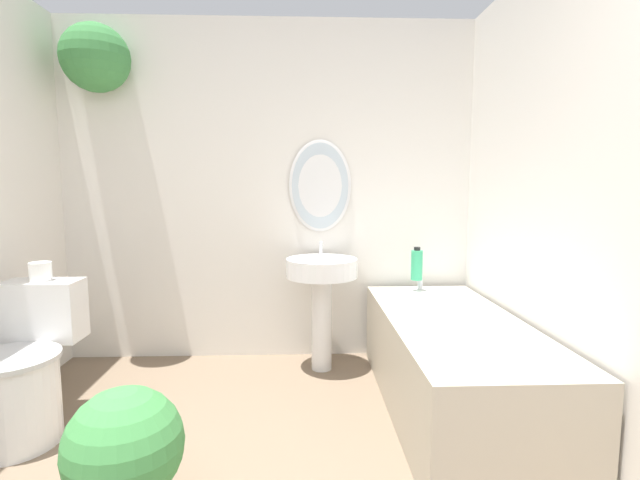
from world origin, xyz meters
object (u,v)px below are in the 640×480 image
object	(u,v)px
pedestal_sink	(322,285)
shampoo_bottle	(417,265)
potted_plant	(125,451)
toilet	(21,375)
bathtub	(453,363)
toilet_paper_roll	(40,272)

from	to	relation	value
pedestal_sink	shampoo_bottle	bearing A→B (deg)	6.18
pedestal_sink	potted_plant	distance (m)	1.69
shampoo_bottle	potted_plant	world-z (taller)	shampoo_bottle
toilet	shampoo_bottle	world-z (taller)	shampoo_bottle
toilet	bathtub	size ratio (longest dim) A/B	0.44
toilet	potted_plant	world-z (taller)	toilet
potted_plant	toilet_paper_roll	xyz separation A→B (m)	(-0.76, 0.92, 0.48)
shampoo_bottle	toilet_paper_roll	distance (m)	2.28
toilet_paper_roll	shampoo_bottle	bearing A→B (deg)	16.09
toilet_paper_roll	pedestal_sink	bearing A→B (deg)	20.12
toilet	bathtub	world-z (taller)	toilet
toilet	pedestal_sink	world-z (taller)	pedestal_sink
toilet	toilet_paper_roll	bearing A→B (deg)	90.00
potted_plant	toilet_paper_roll	world-z (taller)	toilet_paper_roll
toilet	shampoo_bottle	xyz separation A→B (m)	(2.19, 0.86, 0.39)
toilet	toilet_paper_roll	xyz separation A→B (m)	(0.00, 0.23, 0.48)
toilet_paper_roll	bathtub	bearing A→B (deg)	-1.42
toilet	bathtub	bearing A→B (deg)	4.52
shampoo_bottle	potted_plant	xyz separation A→B (m)	(-1.42, -1.55, -0.40)
bathtub	potted_plant	xyz separation A→B (m)	(-1.47, -0.86, 0.04)
bathtub	potted_plant	world-z (taller)	bathtub
bathtub	toilet_paper_roll	xyz separation A→B (m)	(-2.23, 0.06, 0.52)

